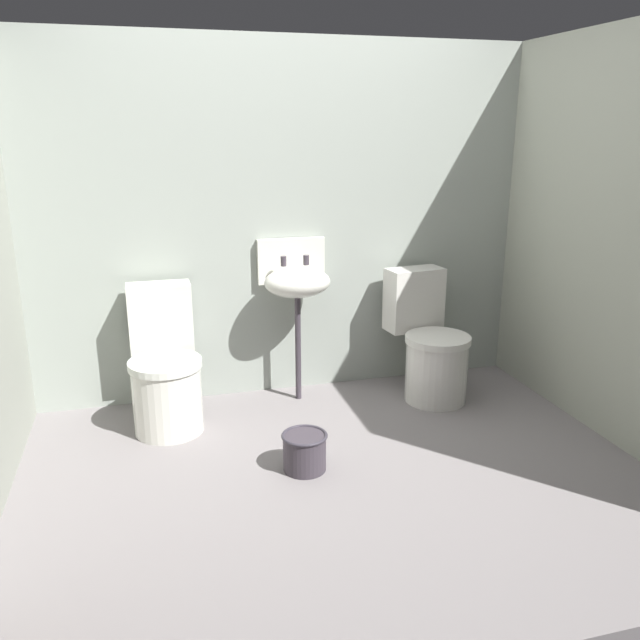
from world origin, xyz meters
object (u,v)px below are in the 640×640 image
at_px(toilet_left, 165,372).
at_px(sink, 296,281).
at_px(toilet_right, 430,347).
at_px(bucket, 305,451).

xyz_separation_m(toilet_left, sink, (0.81, 0.19, 0.43)).
relative_size(toilet_right, sink, 0.79).
bearing_deg(toilet_left, bucket, 131.22).
bearing_deg(bucket, toilet_right, 35.79).
relative_size(sink, bucket, 4.30).
relative_size(toilet_left, toilet_right, 1.00).
height_order(toilet_left, toilet_right, same).
bearing_deg(bucket, toilet_left, 131.68).
bearing_deg(sink, toilet_right, -13.10).
distance_m(toilet_right, sink, 0.94).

